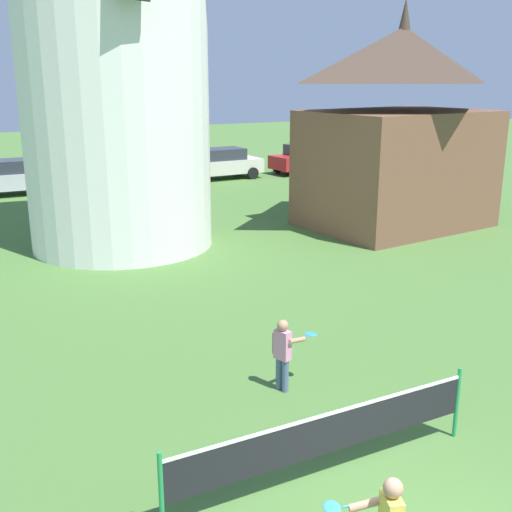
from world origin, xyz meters
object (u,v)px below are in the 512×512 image
at_px(tennis_net, 328,434).
at_px(chapel, 398,132).
at_px(parked_car_cream, 220,163).
at_px(parked_car_red, 308,158).
at_px(parked_car_silver, 9,177).
at_px(player_far, 284,351).
at_px(parked_car_mustard, 120,170).

height_order(tennis_net, chapel, chapel).
distance_m(parked_car_cream, chapel, 12.67).
distance_m(tennis_net, parked_car_red, 27.52).
relative_size(parked_car_silver, parked_car_cream, 0.89).
bearing_deg(parked_car_cream, parked_car_red, -2.60).
height_order(parked_car_red, chapel, chapel).
relative_size(tennis_net, chapel, 0.60).
xyz_separation_m(parked_car_silver, parked_car_cream, (10.20, -0.19, 0.00)).
bearing_deg(parked_car_cream, player_far, -111.82).
relative_size(parked_car_mustard, chapel, 0.53).
bearing_deg(parked_car_silver, parked_car_cream, -1.05).
relative_size(parked_car_cream, parked_car_red, 0.98).
xyz_separation_m(parked_car_silver, chapel, (11.33, -12.57, 2.47)).
bearing_deg(tennis_net, parked_car_red, 58.34).
height_order(tennis_net, parked_car_cream, parked_car_cream).
bearing_deg(tennis_net, chapel, 47.41).
xyz_separation_m(tennis_net, chapel, (10.37, 11.28, 2.60)).
bearing_deg(tennis_net, parked_car_silver, 92.30).
xyz_separation_m(parked_car_cream, chapel, (1.13, -12.38, 2.47)).
bearing_deg(chapel, parked_car_red, 71.45).
height_order(player_far, parked_car_cream, parked_car_cream).
distance_m(player_far, parked_car_silver, 21.49).
bearing_deg(parked_car_cream, parked_car_silver, 178.95).
bearing_deg(chapel, player_far, -137.40).
bearing_deg(parked_car_red, parked_car_mustard, 179.07).
xyz_separation_m(player_far, chapel, (9.63, 8.85, 2.56)).
height_order(tennis_net, parked_car_red, parked_car_red).
bearing_deg(player_far, parked_car_cream, 68.18).
bearing_deg(parked_car_red, tennis_net, -121.66).
height_order(tennis_net, parked_car_silver, parked_car_silver).
height_order(parked_car_silver, chapel, chapel).
bearing_deg(parked_car_silver, chapel, -47.97).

